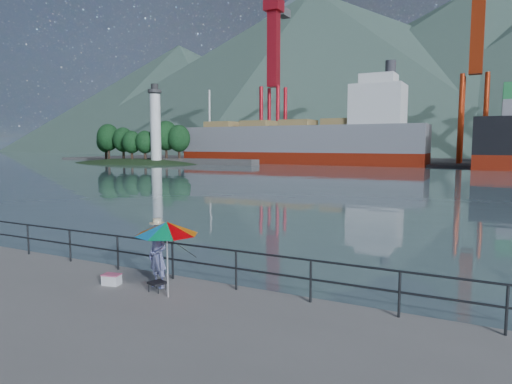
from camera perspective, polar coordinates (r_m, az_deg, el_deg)
harbor_water at (r=138.34m, az=24.00°, el=4.04°), size 500.00×280.00×0.00m
far_dock at (r=101.10m, az=28.33°, el=3.27°), size 200.00×40.00×0.40m
guardrail at (r=13.38m, az=-13.80°, el=-7.77°), size 22.00×0.06×1.03m
lighthouse_islet at (r=94.65m, az=-14.75°, el=3.82°), size 48.00×26.40×19.20m
fisherman at (r=12.04m, az=-12.16°, el=-7.80°), size 0.67×0.51×1.65m
beach_umbrella at (r=11.04m, az=-11.10°, el=-4.48°), size 1.63×1.63×1.84m
folding_stool at (r=11.90m, az=-12.23°, el=-11.44°), size 0.47×0.47×0.25m
cooler_bag at (r=12.74m, az=-17.60°, el=-10.43°), size 0.49×0.38×0.25m
fishing_rod at (r=13.25m, az=-9.86°, el=-10.16°), size 0.24×1.60×1.14m
bulk_carrier at (r=88.62m, az=6.35°, el=6.37°), size 48.06×8.32×14.50m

